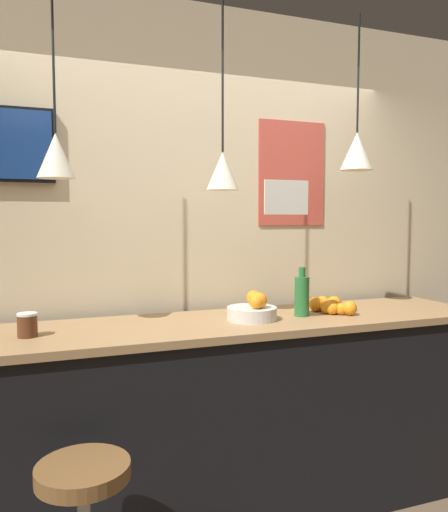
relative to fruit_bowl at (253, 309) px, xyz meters
The scene contains 11 objects.
back_wall 0.59m from the fruit_bowl, 108.69° to the left, with size 8.00×0.06×2.90m.
service_counter 0.61m from the fruit_bowl, behind, with size 3.09×0.68×1.08m.
fruit_bowl is the anchor object (origin of this frame).
orange_pile 0.51m from the fruit_bowl, ahead, with size 0.20×0.27×0.09m.
juice_bottle 0.31m from the fruit_bowl, ahead, with size 0.08×0.08×0.28m.
spread_jar 1.14m from the fruit_bowl, behind, with size 0.09×0.09×0.11m.
pendant_lamp_left 1.28m from the fruit_bowl, behind, with size 0.18×0.18×0.99m.
pendant_lamp_middle 0.77m from the fruit_bowl, 164.37° to the left, with size 0.17×0.17×1.03m.
pendant_lamp_right 1.12m from the fruit_bowl, ahead, with size 0.19×0.19×0.89m.
hanging_menu_board 0.65m from the fruit_bowl, 72.34° to the right, with size 0.24×0.01×0.17m.
wall_poster 1.01m from the fruit_bowl, 43.53° to the left, with size 0.47×0.01×0.67m.
Camera 1 is at (-0.92, -1.76, 1.63)m, focal length 35.00 mm.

